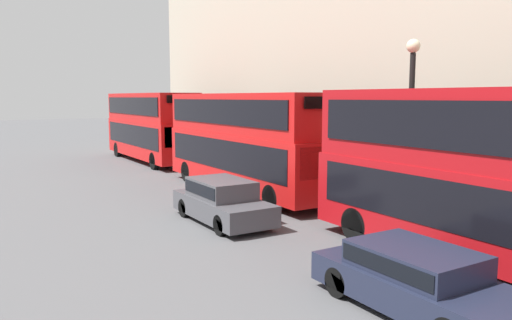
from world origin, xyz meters
The scene contains 6 objects.
bus_second_in_queue centered at (1.60, 18.89, 2.38)m, with size 2.59×10.87×4.31m.
bus_third_in_queue centered at (1.60, 31.21, 2.42)m, with size 2.59×10.65×4.39m.
car_dark_sedan centered at (-1.80, 6.44, 0.68)m, with size 1.87×4.32×1.27m.
car_hatchback centered at (-1.80, 14.63, 0.76)m, with size 1.79×4.30×1.44m.
street_lamp centered at (3.41, 11.37, 3.74)m, with size 0.44×0.44×5.99m.
pedestrian centered at (3.62, 16.40, 0.85)m, with size 0.36×0.36×1.83m.
Camera 1 is at (-9.28, 0.13, 4.15)m, focal length 35.00 mm.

